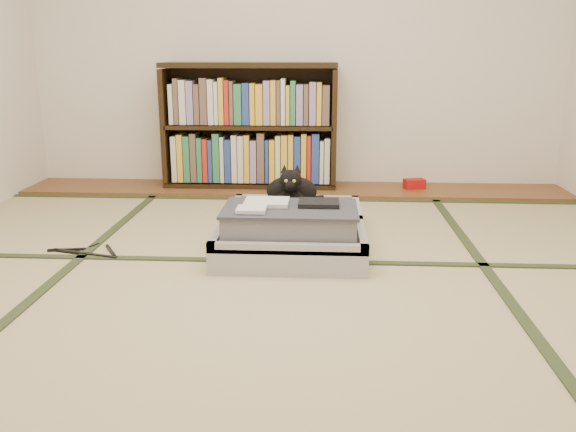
{
  "coord_description": "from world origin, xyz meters",
  "views": [
    {
      "loc": [
        0.21,
        -2.44,
        1.01
      ],
      "look_at": [
        0.05,
        0.35,
        0.25
      ],
      "focal_mm": 38.0,
      "sensor_mm": 36.0,
      "label": 1
    }
  ],
  "objects": [
    {
      "name": "floor",
      "position": [
        0.0,
        0.0,
        0.0
      ],
      "size": [
        4.5,
        4.5,
        0.0
      ],
      "primitive_type": "plane",
      "color": "tan",
      "rests_on": "ground"
    },
    {
      "name": "wood_strip",
      "position": [
        0.0,
        2.0,
        0.01
      ],
      "size": [
        4.0,
        0.5,
        0.02
      ],
      "primitive_type": "cube",
      "color": "brown",
      "rests_on": "ground"
    },
    {
      "name": "red_item",
      "position": [
        0.89,
        2.03,
        0.06
      ],
      "size": [
        0.17,
        0.13,
        0.07
      ],
      "primitive_type": "cube",
      "rotation": [
        0.0,
        0.0,
        0.26
      ],
      "color": "#AE0F0D",
      "rests_on": "wood_strip"
    },
    {
      "name": "tatami_borders",
      "position": [
        0.0,
        0.49,
        0.0
      ],
      "size": [
        4.0,
        4.5,
        0.01
      ],
      "color": "#2D381E",
      "rests_on": "ground"
    },
    {
      "name": "bookcase",
      "position": [
        -0.34,
        2.07,
        0.45
      ],
      "size": [
        1.28,
        0.29,
        0.92
      ],
      "color": "black",
      "rests_on": "wood_strip"
    },
    {
      "name": "suitcase",
      "position": [
        0.06,
        0.64,
        0.1
      ],
      "size": [
        0.75,
        0.99,
        0.29
      ],
      "color": "#9E9EA2",
      "rests_on": "floor"
    },
    {
      "name": "cat",
      "position": [
        0.04,
        0.93,
        0.24
      ],
      "size": [
        0.33,
        0.33,
        0.27
      ],
      "color": "black",
      "rests_on": "suitcase"
    },
    {
      "name": "cable_coil",
      "position": [
        0.22,
        0.96,
        0.15
      ],
      "size": [
        0.1,
        0.1,
        0.02
      ],
      "color": "white",
      "rests_on": "suitcase"
    },
    {
      "name": "hanger",
      "position": [
        -1.0,
        0.48,
        0.01
      ],
      "size": [
        0.4,
        0.23,
        0.01
      ],
      "color": "black",
      "rests_on": "floor"
    }
  ]
}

